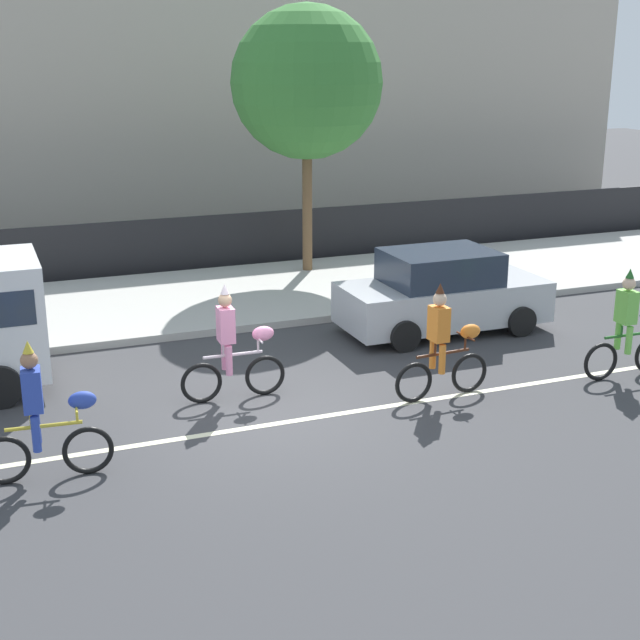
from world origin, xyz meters
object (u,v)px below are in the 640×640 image
object	(u,v)px
parade_cyclist_cobalt	(44,419)
parade_cyclist_orange	(444,348)
parade_cyclist_pink	(234,349)
parked_car_silver	(442,293)
parade_cyclist_lime	(630,330)

from	to	relation	value
parade_cyclist_cobalt	parade_cyclist_orange	bearing A→B (deg)	5.86
parade_cyclist_pink	parked_car_silver	xyz separation A→B (m)	(4.85, 1.97, -0.06)
parade_cyclist_pink	parade_cyclist_orange	bearing A→B (deg)	-20.42
parade_cyclist_orange	parked_car_silver	distance (m)	3.57
parade_cyclist_cobalt	parade_cyclist_lime	bearing A→B (deg)	1.87
parade_cyclist_pink	parade_cyclist_cobalt	bearing A→B (deg)	-149.41
parade_cyclist_lime	parked_car_silver	xyz separation A→B (m)	(-1.69, 3.46, -0.06)
parade_cyclist_lime	parade_cyclist_cobalt	bearing A→B (deg)	-178.13
parade_cyclist_orange	parade_cyclist_lime	bearing A→B (deg)	-5.39
parade_cyclist_cobalt	parade_cyclist_orange	distance (m)	6.23
parade_cyclist_pink	parade_cyclist_orange	xyz separation A→B (m)	(3.14, -1.17, 0.00)
parade_cyclist_cobalt	parade_cyclist_lime	world-z (taller)	same
parade_cyclist_pink	parade_cyclist_lime	distance (m)	6.71
parade_cyclist_cobalt	parked_car_silver	world-z (taller)	parade_cyclist_cobalt
parade_cyclist_pink	parked_car_silver	distance (m)	5.24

